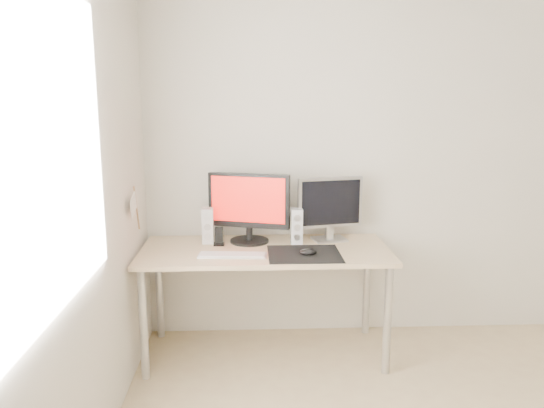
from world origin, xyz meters
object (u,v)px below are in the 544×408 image
desk (265,260)px  phone_dock (219,240)px  mouse (308,252)px  speaker_left (208,226)px  main_monitor (249,205)px  second_monitor (330,206)px  keyboard (233,255)px  speaker_right (297,226)px

desk → phone_dock: 0.34m
mouse → speaker_left: speaker_left is taller
desk → main_monitor: bearing=123.9°
second_monitor → speaker_left: 0.83m
main_monitor → phone_dock: bearing=-162.9°
mouse → speaker_left: 0.72m
desk → mouse: bearing=-32.6°
second_monitor → keyboard: second_monitor is taller
second_monitor → phone_dock: 0.78m
phone_dock → speaker_left: bearing=140.8°
desk → speaker_left: speaker_left is taller
speaker_right → keyboard: size_ratio=0.55×
mouse → main_monitor: 0.53m
main_monitor → speaker_right: (0.32, -0.04, -0.14)m
main_monitor → phone_dock: size_ratio=4.38×
main_monitor → speaker_left: size_ratio=2.28×
desk → second_monitor: size_ratio=3.57×
keyboard → phone_dock: bearing=111.0°
speaker_left → second_monitor: bearing=2.0°
second_monitor → phone_dock: second_monitor is taller
second_monitor → keyboard: bearing=-152.3°
second_monitor → speaker_right: second_monitor is taller
desk → keyboard: bearing=-141.9°
phone_dock → mouse: bearing=-24.6°
desk → second_monitor: bearing=22.1°
speaker_right → phone_dock: 0.52m
keyboard → phone_dock: phone_dock is taller
desk → speaker_right: speaker_right is taller
main_monitor → second_monitor: 0.55m
second_monitor → main_monitor: bearing=-177.1°
desk → speaker_right: 0.31m
desk → keyboard: size_ratio=3.74×
main_monitor → speaker_right: main_monitor is taller
desk → speaker_left: (-0.38, 0.15, 0.20)m
mouse → second_monitor: (0.18, 0.35, 0.22)m
speaker_left → mouse: bearing=-26.6°
speaker_right → phone_dock: bearing=-177.8°
speaker_left → phone_dock: size_ratio=1.92×
second_monitor → keyboard: 0.77m
desk → phone_dock: bearing=163.2°
second_monitor → speaker_left: bearing=-178.0°
desk → main_monitor: main_monitor is taller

